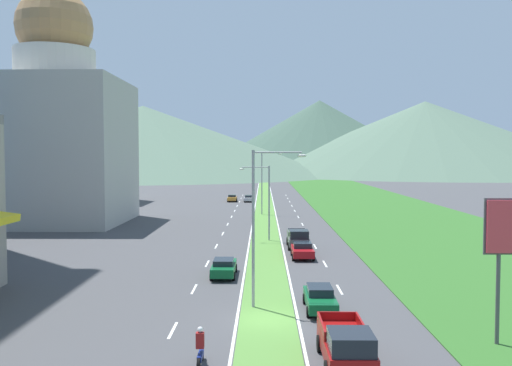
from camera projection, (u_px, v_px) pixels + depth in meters
The scene contains 45 objects.
ground_plane at pixel (267, 320), 31.14m from camera, with size 600.00×600.00×0.00m, color #424244.
grass_median at pixel (265, 212), 91.05m from camera, with size 3.20×240.00×0.06m, color #518438.
grass_verge_right at pixel (389, 212), 90.78m from camera, with size 24.00×240.00×0.06m, color #2D6023.
lane_dash_left_2 at pixel (173, 330), 29.35m from camera, with size 0.16×2.80×0.01m, color silver.
lane_dash_left_3 at pixel (194, 289), 38.41m from camera, with size 0.16×2.80×0.01m, color silver.
lane_dash_left_4 at pixel (207, 264), 47.47m from camera, with size 0.16×2.80×0.01m, color silver.
lane_dash_left_5 at pixel (216, 246), 56.53m from camera, with size 0.16×2.80×0.01m, color silver.
lane_dash_left_6 at pixel (223, 234), 65.59m from camera, with size 0.16×2.80×0.01m, color silver.
lane_dash_left_7 at pixel (228, 224), 74.65m from camera, with size 0.16×2.80×0.01m, color silver.
lane_dash_left_8 at pixel (232, 217), 83.71m from camera, with size 0.16×2.80×0.01m, color silver.
lane_dash_left_9 at pixel (235, 211), 92.77m from camera, with size 0.16×2.80×0.01m, color silver.
lane_dash_left_10 at pixel (237, 206), 101.83m from camera, with size 0.16×2.80×0.01m, color silver.
lane_dash_left_11 at pixel (239, 202), 110.89m from camera, with size 0.16×2.80×0.01m, color silver.
lane_dash_left_12 at pixel (241, 198), 119.94m from camera, with size 0.16×2.80×0.01m, color silver.
lane_dash_left_13 at pixel (243, 195), 129.00m from camera, with size 0.16×2.80×0.01m, color silver.
lane_dash_right_2 at pixel (363, 331), 29.22m from camera, with size 0.16×2.80×0.01m, color silver.
lane_dash_right_3 at pixel (340, 290), 38.27m from camera, with size 0.16×2.80×0.01m, color silver.
lane_dash_right_4 at pixel (325, 264), 47.33m from camera, with size 0.16×2.80×0.01m, color silver.
lane_dash_right_5 at pixel (315, 246), 56.39m from camera, with size 0.16×2.80×0.01m, color silver.
lane_dash_right_6 at pixel (308, 234), 65.45m from camera, with size 0.16×2.80×0.01m, color silver.
lane_dash_right_7 at pixel (302, 224), 74.51m from camera, with size 0.16×2.80×0.01m, color silver.
lane_dash_right_8 at pixel (298, 217), 83.57m from camera, with size 0.16×2.80×0.01m, color silver.
lane_dash_right_9 at pixel (295, 211), 92.63m from camera, with size 0.16×2.80×0.01m, color silver.
lane_dash_right_10 at pixel (292, 206), 101.69m from camera, with size 0.16×2.80×0.01m, color silver.
lane_dash_right_11 at pixel (290, 202), 110.75m from camera, with size 0.16×2.80×0.01m, color silver.
lane_dash_right_12 at pixel (288, 198), 119.81m from camera, with size 0.16×2.80×0.01m, color silver.
lane_dash_right_13 at pixel (286, 195), 128.87m from camera, with size 0.16×2.80×0.01m, color silver.
edge_line_median_left at pixel (254, 212), 91.08m from camera, with size 0.16×240.00×0.01m, color silver.
edge_line_median_right at pixel (275, 212), 91.03m from camera, with size 0.16×240.00×0.01m, color silver.
domed_building at pixel (56, 130), 75.72m from camera, with size 18.61×18.61×32.21m.
midrise_colored at pixel (90, 144), 112.05m from camera, with size 12.43×12.43×23.63m, color beige.
hill_far_left at pixel (143, 141), 259.06m from camera, with size 183.76×183.76×32.85m, color #516B56.
hill_far_center at pixel (319, 136), 308.08m from camera, with size 141.99×141.99×40.35m, color #3D5647.
hill_far_right at pixel (425, 138), 276.66m from camera, with size 180.35×180.35×36.66m, color #516B56.
street_lamp_near at pixel (259, 217), 33.40m from camera, with size 3.31×0.49×9.72m.
street_lamp_mid at pixel (265, 197), 59.97m from camera, with size 3.36×0.40×8.25m.
street_lamp_far at pixel (264, 179), 86.42m from camera, with size 3.25×0.50×9.93m.
car_0 at pixel (249, 198), 110.70m from camera, with size 1.93×4.17×1.37m.
car_1 at pixel (232, 198), 111.25m from camera, with size 1.92×4.06×1.40m.
car_2 at pixel (302, 250), 50.00m from camera, with size 2.03×4.20×1.44m.
car_3 at pixel (320, 298), 33.18m from camera, with size 1.85×4.70×1.44m.
car_4 at pixel (224, 267), 42.45m from camera, with size 1.90×4.74×1.38m.
pickup_truck_0 at pixel (298, 239), 55.33m from camera, with size 2.18×5.40×2.00m.
pickup_truck_1 at pixel (346, 346), 24.16m from camera, with size 2.18×5.40×2.00m.
motorcycle_rider at pixel (200, 350), 24.30m from camera, with size 0.36×2.00×1.80m.
Camera 1 is at (-0.24, -30.71, 9.38)m, focal length 38.42 mm.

